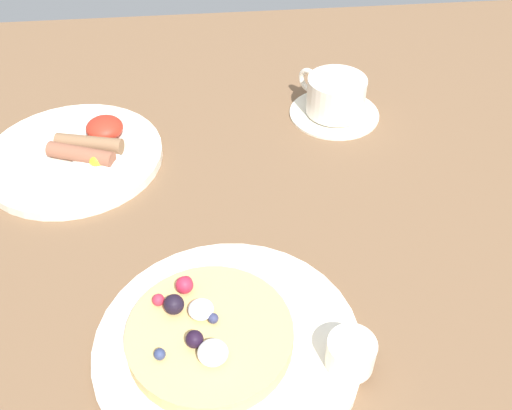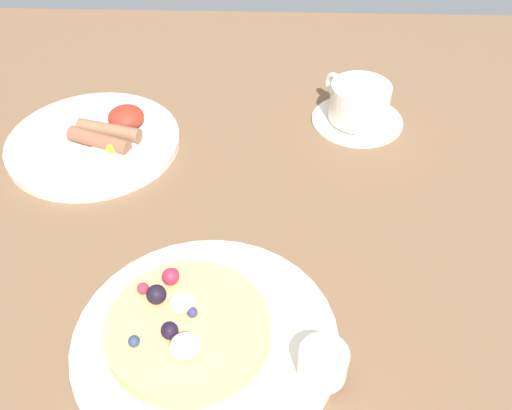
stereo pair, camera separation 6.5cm
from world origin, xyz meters
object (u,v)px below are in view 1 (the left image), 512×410
object	(u,v)px
pancake_plate	(228,345)
syrup_ramekin	(351,353)
coffee_saucer	(334,113)
breakfast_plate	(74,157)
coffee_cup	(335,94)

from	to	relation	value
pancake_plate	syrup_ramekin	size ratio (longest dim) A/B	5.70
coffee_saucer	breakfast_plate	bearing A→B (deg)	-168.90
syrup_ramekin	coffee_cup	world-z (taller)	coffee_cup
breakfast_plate	coffee_cup	xyz separation A→B (m)	(0.36, 0.07, 0.03)
syrup_ramekin	breakfast_plate	size ratio (longest dim) A/B	0.19
breakfast_plate	pancake_plate	bearing A→B (deg)	-59.43
syrup_ramekin	breakfast_plate	xyz separation A→B (m)	(-0.29, 0.35, -0.02)
syrup_ramekin	coffee_cup	xyz separation A→B (m)	(0.07, 0.42, 0.01)
breakfast_plate	coffee_cup	size ratio (longest dim) A/B	2.35
pancake_plate	syrup_ramekin	world-z (taller)	syrup_ramekin
pancake_plate	syrup_ramekin	bearing A→B (deg)	-17.91
pancake_plate	coffee_saucer	xyz separation A→B (m)	(0.18, 0.38, -0.00)
breakfast_plate	coffee_cup	distance (m)	0.37
breakfast_plate	coffee_saucer	xyz separation A→B (m)	(0.36, 0.07, -0.00)
coffee_cup	breakfast_plate	bearing A→B (deg)	-168.70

